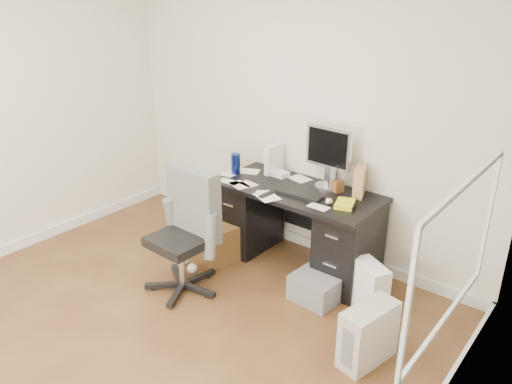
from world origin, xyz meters
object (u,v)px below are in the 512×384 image
Objects in this scene: keyboard at (300,194)px; desk at (296,224)px; lcd_monitor at (328,157)px; pc_tower at (368,334)px; wicker_basket at (216,242)px; office_chair at (180,234)px.

desk is at bearing 129.67° from keyboard.
keyboard is at bearing -48.02° from desk.
desk is 2.63× the size of lcd_monitor.
pc_tower is (1.14, -0.78, -0.18)m from desk.
lcd_monitor reaches higher than wicker_basket.
desk is 0.69m from lcd_monitor.
office_chair reaches higher than keyboard.
desk is 4.26× the size of wicker_basket.
lcd_monitor is 1.36× the size of keyboard.
wicker_basket is (-1.77, 0.37, -0.04)m from pc_tower.
lcd_monitor is at bearing 146.33° from pc_tower.
wicker_basket is (-0.12, 0.55, -0.35)m from office_chair.
wicker_basket is at bearing 104.11° from office_chair.
desk is 1.40m from pc_tower.
lcd_monitor is 0.54× the size of office_chair.
desk is 0.39m from keyboard.
office_chair is at bearing -77.91° from wicker_basket.
lcd_monitor is at bearing 71.66° from keyboard.
pc_tower is at bearing -11.90° from wicker_basket.
office_chair is (-0.51, -0.96, 0.13)m from desk.
office_chair is 2.99× the size of wicker_basket.
pc_tower reaches higher than wicker_basket.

